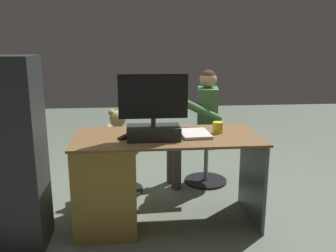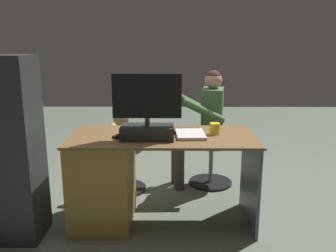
{
  "view_description": "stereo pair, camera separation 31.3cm",
  "coord_description": "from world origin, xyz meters",
  "px_view_note": "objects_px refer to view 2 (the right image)",
  "views": [
    {
      "loc": [
        0.25,
        2.98,
        1.45
      ],
      "look_at": [
        -0.04,
        -0.05,
        0.72
      ],
      "focal_mm": 37.91,
      "sensor_mm": 36.0,
      "label": 1
    },
    {
      "loc": [
        -0.06,
        2.99,
        1.45
      ],
      "look_at": [
        -0.04,
        -0.05,
        0.72
      ],
      "focal_mm": 37.91,
      "sensor_mm": 36.0,
      "label": 2
    }
  ],
  "objects_px": {
    "monitor": "(147,120)",
    "visitor_chair": "(211,157)",
    "desk": "(114,177)",
    "tv_remote": "(120,135)",
    "office_chair_teddy": "(123,163)",
    "keyboard": "(174,131)",
    "cup": "(215,129)",
    "computer_mouse": "(140,129)",
    "teddy_bear": "(122,128)",
    "person": "(204,120)"
  },
  "relations": [
    {
      "from": "tv_remote",
      "to": "person",
      "type": "distance_m",
      "value": 1.09
    },
    {
      "from": "desk",
      "to": "tv_remote",
      "type": "bearing_deg",
      "value": 151.16
    },
    {
      "from": "keyboard",
      "to": "computer_mouse",
      "type": "distance_m",
      "value": 0.28
    },
    {
      "from": "tv_remote",
      "to": "teddy_bear",
      "type": "bearing_deg",
      "value": -54.6
    },
    {
      "from": "monitor",
      "to": "cup",
      "type": "xyz_separation_m",
      "value": [
        -0.53,
        -0.14,
        -0.1
      ]
    },
    {
      "from": "monitor",
      "to": "person",
      "type": "distance_m",
      "value": 1.03
    },
    {
      "from": "desk",
      "to": "cup",
      "type": "relative_size",
      "value": 16.17
    },
    {
      "from": "desk",
      "to": "office_chair_teddy",
      "type": "bearing_deg",
      "value": -88.32
    },
    {
      "from": "tv_remote",
      "to": "visitor_chair",
      "type": "relative_size",
      "value": 0.32
    },
    {
      "from": "desk",
      "to": "monitor",
      "type": "height_order",
      "value": "monitor"
    },
    {
      "from": "computer_mouse",
      "to": "teddy_bear",
      "type": "bearing_deg",
      "value": -66.79
    },
    {
      "from": "visitor_chair",
      "to": "cup",
      "type": "bearing_deg",
      "value": 84.76
    },
    {
      "from": "desk",
      "to": "monitor",
      "type": "distance_m",
      "value": 0.57
    },
    {
      "from": "monitor",
      "to": "person",
      "type": "height_order",
      "value": "monitor"
    },
    {
      "from": "person",
      "to": "office_chair_teddy",
      "type": "bearing_deg",
      "value": 10.4
    },
    {
      "from": "keyboard",
      "to": "tv_remote",
      "type": "distance_m",
      "value": 0.44
    },
    {
      "from": "computer_mouse",
      "to": "office_chair_teddy",
      "type": "relative_size",
      "value": 0.2
    },
    {
      "from": "cup",
      "to": "teddy_bear",
      "type": "bearing_deg",
      "value": -35.94
    },
    {
      "from": "teddy_bear",
      "to": "person",
      "type": "bearing_deg",
      "value": -170.48
    },
    {
      "from": "keyboard",
      "to": "teddy_bear",
      "type": "relative_size",
      "value": 1.17
    },
    {
      "from": "teddy_bear",
      "to": "desk",
      "type": "bearing_deg",
      "value": 91.65
    },
    {
      "from": "teddy_bear",
      "to": "person",
      "type": "height_order",
      "value": "person"
    },
    {
      "from": "monitor",
      "to": "visitor_chair",
      "type": "relative_size",
      "value": 1.09
    },
    {
      "from": "office_chair_teddy",
      "to": "person",
      "type": "xyz_separation_m",
      "value": [
        -0.81,
        -0.15,
        0.4
      ]
    },
    {
      "from": "tv_remote",
      "to": "keyboard",
      "type": "bearing_deg",
      "value": -132.39
    },
    {
      "from": "monitor",
      "to": "office_chair_teddy",
      "type": "distance_m",
      "value": 0.98
    },
    {
      "from": "keyboard",
      "to": "cup",
      "type": "distance_m",
      "value": 0.33
    },
    {
      "from": "keyboard",
      "to": "desk",
      "type": "bearing_deg",
      "value": 12.85
    },
    {
      "from": "visitor_chair",
      "to": "person",
      "type": "distance_m",
      "value": 0.41
    },
    {
      "from": "keyboard",
      "to": "cup",
      "type": "height_order",
      "value": "cup"
    },
    {
      "from": "desk",
      "to": "person",
      "type": "xyz_separation_m",
      "value": [
        -0.79,
        -0.78,
        0.3
      ]
    },
    {
      "from": "cup",
      "to": "monitor",
      "type": "bearing_deg",
      "value": 14.6
    },
    {
      "from": "visitor_chair",
      "to": "monitor",
      "type": "bearing_deg",
      "value": 56.1
    },
    {
      "from": "office_chair_teddy",
      "to": "visitor_chair",
      "type": "height_order",
      "value": "same"
    },
    {
      "from": "visitor_chair",
      "to": "desk",
      "type": "bearing_deg",
      "value": 42.24
    },
    {
      "from": "cup",
      "to": "tv_remote",
      "type": "bearing_deg",
      "value": 6.16
    },
    {
      "from": "cup",
      "to": "person",
      "type": "xyz_separation_m",
      "value": [
        0.01,
        -0.73,
        -0.09
      ]
    },
    {
      "from": "desk",
      "to": "keyboard",
      "type": "distance_m",
      "value": 0.61
    },
    {
      "from": "office_chair_teddy",
      "to": "cup",
      "type": "bearing_deg",
      "value": 144.64
    },
    {
      "from": "monitor",
      "to": "person",
      "type": "bearing_deg",
      "value": -120.51
    },
    {
      "from": "office_chair_teddy",
      "to": "visitor_chair",
      "type": "xyz_separation_m",
      "value": [
        -0.89,
        -0.16,
        -0.0
      ]
    },
    {
      "from": "desk",
      "to": "visitor_chair",
      "type": "height_order",
      "value": "desk"
    },
    {
      "from": "monitor",
      "to": "tv_remote",
      "type": "relative_size",
      "value": 3.43
    },
    {
      "from": "cup",
      "to": "visitor_chair",
      "type": "height_order",
      "value": "cup"
    },
    {
      "from": "cup",
      "to": "visitor_chair",
      "type": "distance_m",
      "value": 0.9
    },
    {
      "from": "tv_remote",
      "to": "office_chair_teddy",
      "type": "height_order",
      "value": "tv_remote"
    },
    {
      "from": "monitor",
      "to": "visitor_chair",
      "type": "xyz_separation_m",
      "value": [
        -0.6,
        -0.89,
        -0.59
      ]
    },
    {
      "from": "computer_mouse",
      "to": "tv_remote",
      "type": "xyz_separation_m",
      "value": [
        0.14,
        0.16,
        -0.01
      ]
    },
    {
      "from": "keyboard",
      "to": "office_chair_teddy",
      "type": "relative_size",
      "value": 0.89
    },
    {
      "from": "desk",
      "to": "computer_mouse",
      "type": "distance_m",
      "value": 0.44
    }
  ]
}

